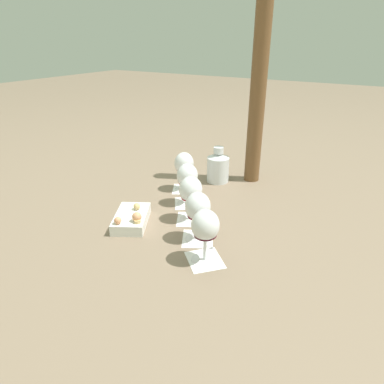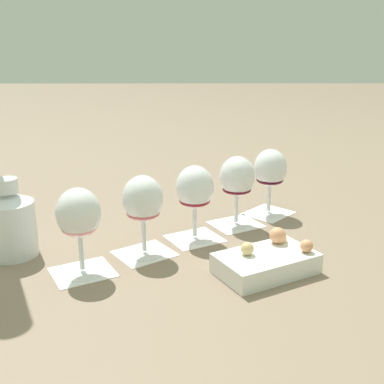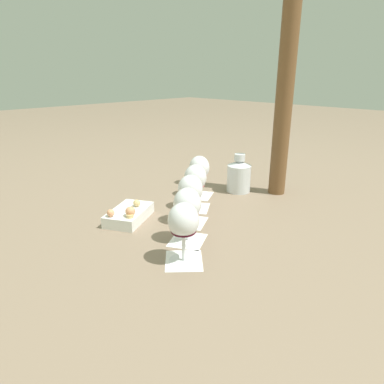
% 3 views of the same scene
% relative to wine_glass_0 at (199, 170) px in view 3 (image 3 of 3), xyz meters
% --- Properties ---
extents(ground_plane, '(8.00, 8.00, 0.00)m').
position_rel_wine_glass_0_xyz_m(ground_plane, '(0.15, -0.19, -0.10)').
color(ground_plane, '#7F6B56').
extents(tasting_card_0, '(0.13, 0.14, 0.00)m').
position_rel_wine_glass_0_xyz_m(tasting_card_0, '(0.00, 0.00, -0.10)').
color(tasting_card_0, white).
rests_on(tasting_card_0, ground_plane).
extents(tasting_card_1, '(0.13, 0.14, 0.00)m').
position_rel_wine_glass_0_xyz_m(tasting_card_1, '(0.08, -0.10, -0.10)').
color(tasting_card_1, white).
rests_on(tasting_card_1, ground_plane).
extents(tasting_card_2, '(0.13, 0.14, 0.00)m').
position_rel_wine_glass_0_xyz_m(tasting_card_2, '(0.15, -0.20, -0.10)').
color(tasting_card_2, white).
rests_on(tasting_card_2, ground_plane).
extents(tasting_card_3, '(0.13, 0.14, 0.00)m').
position_rel_wine_glass_0_xyz_m(tasting_card_3, '(0.23, -0.29, -0.10)').
color(tasting_card_3, white).
rests_on(tasting_card_3, ground_plane).
extents(tasting_card_4, '(0.14, 0.14, 0.00)m').
position_rel_wine_glass_0_xyz_m(tasting_card_4, '(0.30, -0.38, -0.10)').
color(tasting_card_4, white).
rests_on(tasting_card_4, ground_plane).
extents(wine_glass_0, '(0.08, 0.08, 0.15)m').
position_rel_wine_glass_0_xyz_m(wine_glass_0, '(0.00, 0.00, 0.00)').
color(wine_glass_0, white).
rests_on(wine_glass_0, tasting_card_0).
extents(wine_glass_1, '(0.08, 0.08, 0.15)m').
position_rel_wine_glass_0_xyz_m(wine_glass_1, '(0.08, -0.10, 0.00)').
color(wine_glass_1, white).
rests_on(wine_glass_1, tasting_card_1).
extents(wine_glass_2, '(0.08, 0.08, 0.15)m').
position_rel_wine_glass_0_xyz_m(wine_glass_2, '(0.15, -0.20, 0.00)').
color(wine_glass_2, white).
rests_on(wine_glass_2, tasting_card_2).
extents(wine_glass_3, '(0.08, 0.08, 0.15)m').
position_rel_wine_glass_0_xyz_m(wine_glass_3, '(0.23, -0.29, 0.00)').
color(wine_glass_3, white).
rests_on(wine_glass_3, tasting_card_3).
extents(wine_glass_4, '(0.08, 0.08, 0.15)m').
position_rel_wine_glass_0_xyz_m(wine_glass_4, '(0.30, -0.38, 0.00)').
color(wine_glass_4, white).
rests_on(wine_glass_4, tasting_card_4).
extents(ceramic_vase, '(0.09, 0.09, 0.15)m').
position_rel_wine_glass_0_xyz_m(ceramic_vase, '(0.08, 0.15, -0.04)').
color(ceramic_vase, silver).
rests_on(ceramic_vase, ground_plane).
extents(snack_dish, '(0.17, 0.20, 0.07)m').
position_rel_wine_glass_0_xyz_m(snack_dish, '(-0.00, -0.33, -0.08)').
color(snack_dish, white).
rests_on(snack_dish, ground_plane).
extents(umbrella_pole, '(0.06, 0.06, 0.70)m').
position_rel_wine_glass_0_xyz_m(umbrella_pole, '(0.19, 0.24, 0.25)').
color(umbrella_pole, brown).
rests_on(umbrella_pole, ground_plane).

